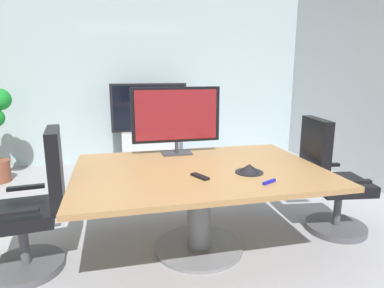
{
  "coord_description": "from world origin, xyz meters",
  "views": [
    {
      "loc": [
        -0.51,
        -2.49,
        1.51
      ],
      "look_at": [
        0.15,
        0.28,
        0.87
      ],
      "focal_mm": 31.01,
      "sensor_mm": 36.0,
      "label": 1
    }
  ],
  "objects_px": {
    "conference_phone": "(249,169)",
    "office_chair_left": "(35,213)",
    "wall_display_unit": "(150,137)",
    "tv_monitor": "(176,117)",
    "conference_table": "(199,187)",
    "remote_control": "(200,176)",
    "office_chair_right": "(330,185)"
  },
  "relations": [
    {
      "from": "wall_display_unit",
      "to": "conference_phone",
      "type": "height_order",
      "value": "wall_display_unit"
    },
    {
      "from": "office_chair_right",
      "to": "tv_monitor",
      "type": "bearing_deg",
      "value": 78.53
    },
    {
      "from": "office_chair_right",
      "to": "office_chair_left",
      "type": "bearing_deg",
      "value": 98.69
    },
    {
      "from": "conference_table",
      "to": "wall_display_unit",
      "type": "xyz_separation_m",
      "value": [
        -0.11,
        2.77,
        -0.12
      ]
    },
    {
      "from": "conference_table",
      "to": "wall_display_unit",
      "type": "distance_m",
      "value": 2.78
    },
    {
      "from": "remote_control",
      "to": "wall_display_unit",
      "type": "bearing_deg",
      "value": 66.35
    },
    {
      "from": "wall_display_unit",
      "to": "office_chair_right",
      "type": "bearing_deg",
      "value": -63.16
    },
    {
      "from": "office_chair_left",
      "to": "remote_control",
      "type": "xyz_separation_m",
      "value": [
        1.22,
        -0.25,
        0.28
      ]
    },
    {
      "from": "conference_phone",
      "to": "conference_table",
      "type": "bearing_deg",
      "value": 149.78
    },
    {
      "from": "office_chair_right",
      "to": "remote_control",
      "type": "distance_m",
      "value": 1.39
    },
    {
      "from": "wall_display_unit",
      "to": "remote_control",
      "type": "bearing_deg",
      "value": -89.02
    },
    {
      "from": "wall_display_unit",
      "to": "tv_monitor",
      "type": "bearing_deg",
      "value": -89.52
    },
    {
      "from": "tv_monitor",
      "to": "conference_phone",
      "type": "xyz_separation_m",
      "value": [
        0.44,
        -0.73,
        -0.33
      ]
    },
    {
      "from": "office_chair_right",
      "to": "conference_phone",
      "type": "bearing_deg",
      "value": 113.03
    },
    {
      "from": "conference_table",
      "to": "tv_monitor",
      "type": "relative_size",
      "value": 2.37
    },
    {
      "from": "wall_display_unit",
      "to": "conference_phone",
      "type": "xyz_separation_m",
      "value": [
        0.46,
        -2.98,
        0.31
      ]
    },
    {
      "from": "office_chair_right",
      "to": "remote_control",
      "type": "bearing_deg",
      "value": 109.86
    },
    {
      "from": "office_chair_left",
      "to": "conference_phone",
      "type": "height_order",
      "value": "office_chair_left"
    },
    {
      "from": "conference_phone",
      "to": "office_chair_left",
      "type": "bearing_deg",
      "value": 172.19
    },
    {
      "from": "office_chair_right",
      "to": "tv_monitor",
      "type": "relative_size",
      "value": 1.3
    },
    {
      "from": "office_chair_right",
      "to": "conference_phone",
      "type": "xyz_separation_m",
      "value": [
        -0.93,
        -0.24,
        0.3
      ]
    },
    {
      "from": "office_chair_right",
      "to": "conference_table",
      "type": "bearing_deg",
      "value": 99.97
    },
    {
      "from": "conference_table",
      "to": "office_chair_right",
      "type": "xyz_separation_m",
      "value": [
        1.28,
        0.04,
        -0.11
      ]
    },
    {
      "from": "tv_monitor",
      "to": "wall_display_unit",
      "type": "xyz_separation_m",
      "value": [
        -0.02,
        2.25,
        -0.64
      ]
    },
    {
      "from": "office_chair_left",
      "to": "wall_display_unit",
      "type": "distance_m",
      "value": 2.99
    },
    {
      "from": "office_chair_left",
      "to": "tv_monitor",
      "type": "bearing_deg",
      "value": 106.84
    },
    {
      "from": "office_chair_left",
      "to": "office_chair_right",
      "type": "distance_m",
      "value": 2.56
    },
    {
      "from": "office_chair_left",
      "to": "wall_display_unit",
      "type": "relative_size",
      "value": 0.83
    },
    {
      "from": "office_chair_right",
      "to": "remote_control",
      "type": "relative_size",
      "value": 6.41
    },
    {
      "from": "office_chair_left",
      "to": "remote_control",
      "type": "distance_m",
      "value": 1.28
    },
    {
      "from": "conference_table",
      "to": "office_chair_right",
      "type": "relative_size",
      "value": 1.83
    },
    {
      "from": "tv_monitor",
      "to": "remote_control",
      "type": "bearing_deg",
      "value": -87.53
    }
  ]
}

